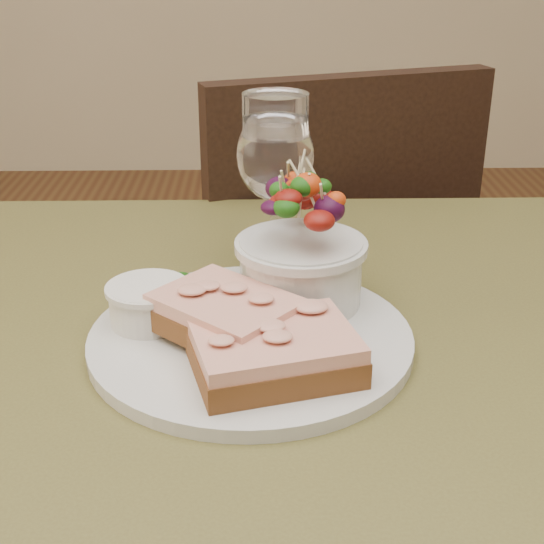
{
  "coord_description": "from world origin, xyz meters",
  "views": [
    {
      "loc": [
        0.0,
        -0.56,
        1.08
      ],
      "look_at": [
        0.02,
        0.04,
        0.81
      ],
      "focal_mm": 50.0,
      "sensor_mm": 36.0,
      "label": 1
    }
  ],
  "objects_px": {
    "salad_bowl": "(301,243)",
    "wine_glass": "(275,161)",
    "sandwich_front": "(275,352)",
    "dinner_plate": "(251,338)",
    "cafe_table": "(254,450)",
    "sandwich_back": "(226,314)",
    "chair_far": "(301,389)",
    "ramekin": "(148,302)"
  },
  "relations": [
    {
      "from": "dinner_plate",
      "to": "ramekin",
      "type": "xyz_separation_m",
      "value": [
        -0.09,
        0.02,
        0.03
      ]
    },
    {
      "from": "sandwich_front",
      "to": "ramekin",
      "type": "bearing_deg",
      "value": 127.79
    },
    {
      "from": "cafe_table",
      "to": "salad_bowl",
      "type": "relative_size",
      "value": 6.3
    },
    {
      "from": "sandwich_back",
      "to": "salad_bowl",
      "type": "xyz_separation_m",
      "value": [
        0.07,
        0.07,
        0.04
      ]
    },
    {
      "from": "sandwich_front",
      "to": "wine_glass",
      "type": "xyz_separation_m",
      "value": [
        0.01,
        0.2,
        0.09
      ]
    },
    {
      "from": "salad_bowl",
      "to": "chair_far",
      "type": "bearing_deg",
      "value": 86.01
    },
    {
      "from": "sandwich_front",
      "to": "wine_glass",
      "type": "relative_size",
      "value": 0.83
    },
    {
      "from": "cafe_table",
      "to": "sandwich_back",
      "type": "distance_m",
      "value": 0.14
    },
    {
      "from": "ramekin",
      "to": "wine_glass",
      "type": "height_order",
      "value": "wine_glass"
    },
    {
      "from": "ramekin",
      "to": "salad_bowl",
      "type": "bearing_deg",
      "value": 15.52
    },
    {
      "from": "sandwich_back",
      "to": "chair_far",
      "type": "bearing_deg",
      "value": 122.13
    },
    {
      "from": "ramekin",
      "to": "wine_glass",
      "type": "bearing_deg",
      "value": 46.63
    },
    {
      "from": "sandwich_front",
      "to": "dinner_plate",
      "type": "bearing_deg",
      "value": 92.51
    },
    {
      "from": "dinner_plate",
      "to": "sandwich_front",
      "type": "xyz_separation_m",
      "value": [
        0.02,
        -0.06,
        0.02
      ]
    },
    {
      "from": "chair_far",
      "to": "wine_glass",
      "type": "xyz_separation_m",
      "value": [
        -0.06,
        -0.48,
        0.58
      ]
    },
    {
      "from": "sandwich_front",
      "to": "wine_glass",
      "type": "bearing_deg",
      "value": 73.6
    },
    {
      "from": "chair_far",
      "to": "dinner_plate",
      "type": "xyz_separation_m",
      "value": [
        -0.09,
        -0.62,
        0.46
      ]
    },
    {
      "from": "chair_far",
      "to": "sandwich_front",
      "type": "bearing_deg",
      "value": 66.66
    },
    {
      "from": "cafe_table",
      "to": "wine_glass",
      "type": "bearing_deg",
      "value": 81.6
    },
    {
      "from": "dinner_plate",
      "to": "ramekin",
      "type": "height_order",
      "value": "ramekin"
    },
    {
      "from": "dinner_plate",
      "to": "salad_bowl",
      "type": "bearing_deg",
      "value": 52.18
    },
    {
      "from": "chair_far",
      "to": "ramekin",
      "type": "relative_size",
      "value": 13.19
    },
    {
      "from": "chair_far",
      "to": "dinner_plate",
      "type": "bearing_deg",
      "value": 64.37
    },
    {
      "from": "salad_bowl",
      "to": "wine_glass",
      "type": "xyz_separation_m",
      "value": [
        -0.02,
        0.08,
        0.05
      ]
    },
    {
      "from": "dinner_plate",
      "to": "sandwich_back",
      "type": "height_order",
      "value": "sandwich_back"
    },
    {
      "from": "salad_bowl",
      "to": "wine_glass",
      "type": "distance_m",
      "value": 0.1
    },
    {
      "from": "chair_far",
      "to": "dinner_plate",
      "type": "height_order",
      "value": "chair_far"
    },
    {
      "from": "cafe_table",
      "to": "chair_far",
      "type": "height_order",
      "value": "chair_far"
    },
    {
      "from": "dinner_plate",
      "to": "sandwich_front",
      "type": "height_order",
      "value": "sandwich_front"
    },
    {
      "from": "sandwich_back",
      "to": "wine_glass",
      "type": "distance_m",
      "value": 0.18
    },
    {
      "from": "sandwich_front",
      "to": "ramekin",
      "type": "xyz_separation_m",
      "value": [
        -0.11,
        0.08,
        0.0
      ]
    },
    {
      "from": "cafe_table",
      "to": "sandwich_front",
      "type": "relative_size",
      "value": 5.5
    },
    {
      "from": "cafe_table",
      "to": "chair_far",
      "type": "bearing_deg",
      "value": 82.49
    },
    {
      "from": "sandwich_back",
      "to": "wine_glass",
      "type": "bearing_deg",
      "value": 115.29
    },
    {
      "from": "ramekin",
      "to": "chair_far",
      "type": "bearing_deg",
      "value": 73.7
    },
    {
      "from": "cafe_table",
      "to": "dinner_plate",
      "type": "relative_size",
      "value": 2.85
    },
    {
      "from": "salad_bowl",
      "to": "wine_glass",
      "type": "relative_size",
      "value": 0.73
    },
    {
      "from": "ramekin",
      "to": "salad_bowl",
      "type": "distance_m",
      "value": 0.15
    },
    {
      "from": "sandwich_front",
      "to": "sandwich_back",
      "type": "relative_size",
      "value": 1.02
    },
    {
      "from": "sandwich_front",
      "to": "salad_bowl",
      "type": "height_order",
      "value": "salad_bowl"
    },
    {
      "from": "chair_far",
      "to": "sandwich_back",
      "type": "height_order",
      "value": "chair_far"
    },
    {
      "from": "sandwich_front",
      "to": "sandwich_back",
      "type": "bearing_deg",
      "value": 113.19
    }
  ]
}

